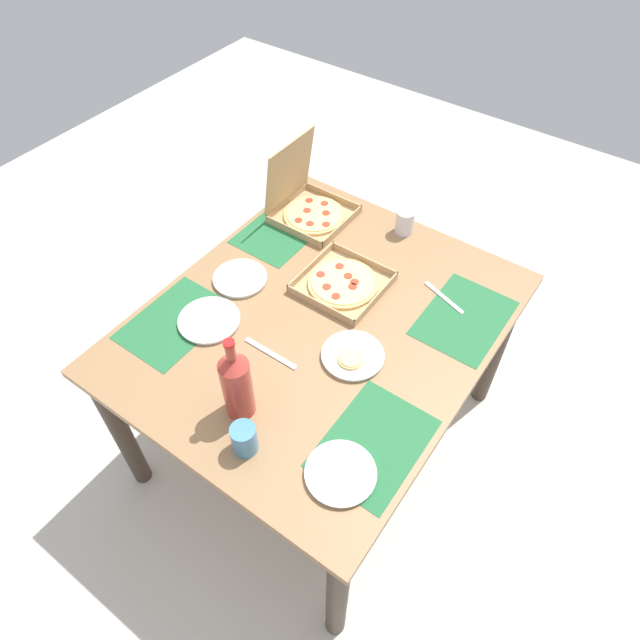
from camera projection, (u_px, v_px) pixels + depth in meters
name	position (u px, v px, depth m)	size (l,w,h in m)	color
ground_plane	(320.00, 433.00, 2.54)	(6.00, 6.00, 0.00)	beige
dining_table	(320.00, 340.00, 2.04)	(1.32, 1.11, 0.77)	#3F3328
placemat_near_left	(374.00, 443.00, 1.64)	(0.36, 0.26, 0.00)	#236638
placemat_near_right	(464.00, 318.00, 1.96)	(0.36, 0.26, 0.00)	#236638
placemat_far_left	(175.00, 322.00, 1.95)	(0.36, 0.26, 0.00)	#236638
placemat_far_right	(281.00, 231.00, 2.27)	(0.36, 0.26, 0.00)	#236638
pizza_box_corner_right	(343.00, 283.00, 2.06)	(0.29, 0.29, 0.04)	tan
pizza_box_corner_left	(309.00, 206.00, 2.30)	(0.28, 0.29, 0.32)	tan
plate_far_right	(341.00, 473.00, 1.57)	(0.20, 0.20, 0.02)	white
plate_near_left	(240.00, 279.00, 2.08)	(0.20, 0.20, 0.02)	white
plate_far_left	(352.00, 356.00, 1.84)	(0.21, 0.21, 0.03)	white
plate_middle	(209.00, 321.00, 1.94)	(0.21, 0.21, 0.02)	white
soda_bottle	(237.00, 384.00, 1.62)	(0.09, 0.09, 0.32)	#B2382D
cup_spare	(244.00, 439.00, 1.60)	(0.07, 0.07, 0.10)	teal
cup_clear_left	(405.00, 222.00, 2.23)	(0.07, 0.07, 0.10)	silver
fork_by_far_right	(444.00, 297.00, 2.02)	(0.19, 0.02, 0.01)	#B7B7BC
knife_by_near_left	(271.00, 353.00, 1.86)	(0.21, 0.02, 0.01)	#B7B7BC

